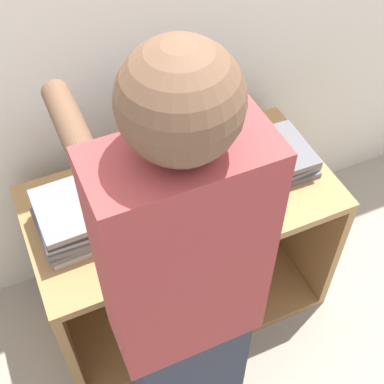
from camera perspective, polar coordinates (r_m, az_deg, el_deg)
The scene contains 7 objects.
ground_plane at distance 2.54m, azimuth 2.13°, elevation -16.50°, with size 12.00×12.00×0.00m, color #9E9384.
wall_back at distance 2.07m, azimuth -6.09°, elevation 16.22°, with size 8.00×0.05×2.40m.
cart at distance 2.40m, azimuth -1.64°, elevation -5.00°, with size 1.21×0.63×0.74m.
laptop_open at distance 2.06m, azimuth -1.74°, elevation 1.75°, with size 0.34×0.36×0.28m.
laptop_stack_left at distance 1.95m, azimuth -11.19°, elevation -2.28°, with size 0.36×0.29×0.15m.
laptop_stack_right at distance 2.16m, azimuth 7.97°, elevation 3.52°, with size 0.37×0.29×0.10m.
person at distance 1.56m, azimuth -0.88°, elevation -12.86°, with size 0.40×0.54×1.82m.
Camera 1 is at (-0.52, -0.94, 2.30)m, focal length 50.00 mm.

